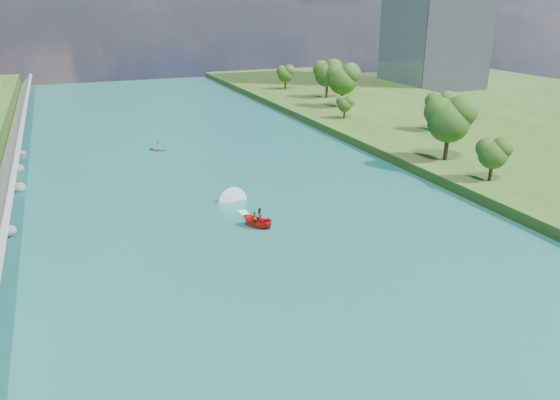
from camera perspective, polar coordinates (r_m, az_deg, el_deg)
name	(u,v)px	position (r m, az deg, el deg)	size (l,w,h in m)	color
ground	(315,292)	(47.40, 3.64, -9.53)	(260.00, 260.00, 0.00)	#2D5119
river_water	(241,212)	(64.21, -4.09, -1.28)	(55.00, 240.00, 0.10)	#1A6359
berm_east	(556,162)	(91.38, 26.89, 3.54)	(44.00, 240.00, 1.50)	#2D5119
trees_east	(395,102)	(102.02, 11.93, 9.98)	(16.72, 142.41, 11.01)	#154512
motorboat	(251,216)	(61.37, -3.01, -1.66)	(3.60, 18.63, 1.96)	red
raft	(158,148)	(92.69, -12.61, 5.28)	(3.58, 3.46, 1.52)	#909498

